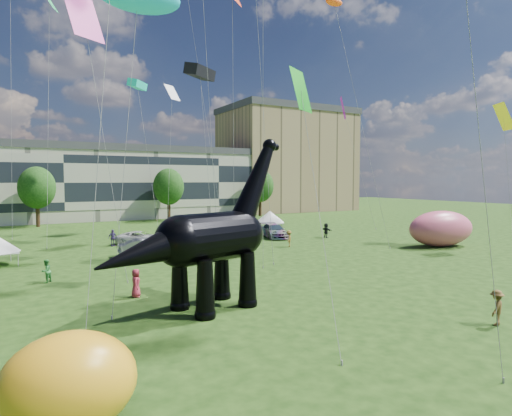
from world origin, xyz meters
TOP-DOWN VIEW (x-y plane):
  - ground at (0.00, 0.00)m, footprint 220.00×220.00m
  - terrace_row at (-8.00, 62.00)m, footprint 78.00×11.00m
  - apartment_block at (40.00, 65.00)m, footprint 28.00×18.00m
  - tree_mid_left at (-12.00, 53.00)m, footprint 5.20×5.20m
  - tree_mid_right at (8.00, 53.00)m, footprint 5.20×5.20m
  - tree_far_right at (26.00, 53.00)m, footprint 5.20×5.20m
  - dinosaur_sculpture at (-5.97, 3.14)m, footprint 11.94×5.00m
  - car_grey at (-4.54, 20.98)m, footprint 4.91×2.18m
  - car_white at (-3.17, 28.29)m, footprint 5.58×4.31m
  - car_dark at (12.23, 25.64)m, footprint 3.58×6.01m
  - gazebo_near at (9.05, 30.52)m, footprint 4.84×4.84m
  - gazebo_far at (15.23, 31.64)m, footprint 4.98×4.98m
  - inflatable_pink at (23.86, 11.36)m, footprint 8.07×5.09m
  - inflatable_yellow at (-13.61, -5.44)m, footprint 3.75×2.94m
  - visitors at (-1.17, 14.94)m, footprint 49.12×35.06m

SIDE VIEW (x-z plane):
  - ground at x=0.00m, z-range 0.00..0.00m
  - car_white at x=-3.17m, z-range 0.00..1.41m
  - car_grey at x=-4.54m, z-range 0.00..1.57m
  - car_dark at x=12.23m, z-range 0.00..1.63m
  - visitors at x=-1.17m, z-range -0.04..1.74m
  - inflatable_yellow at x=-13.61m, z-range 0.00..2.81m
  - gazebo_near at x=9.05m, z-range 0.53..3.18m
  - inflatable_pink at x=23.86m, z-range 0.00..3.75m
  - gazebo_far at x=15.23m, z-range 0.56..3.31m
  - dinosaur_sculpture at x=-5.97m, z-range -1.20..8.60m
  - terrace_row at x=-8.00m, z-range 0.00..12.00m
  - tree_mid_left at x=-12.00m, z-range 1.57..11.01m
  - tree_mid_right at x=8.00m, z-range 1.57..11.01m
  - tree_far_right at x=26.00m, z-range 1.57..11.01m
  - apartment_block at x=40.00m, z-range 0.00..22.00m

